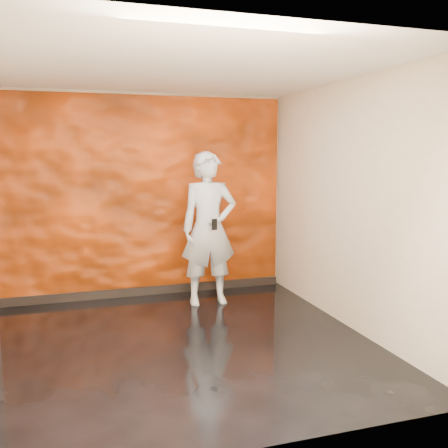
{
  "coord_description": "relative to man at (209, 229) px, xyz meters",
  "views": [
    {
      "loc": [
        -1.04,
        -4.91,
        1.98
      ],
      "look_at": [
        0.78,
        0.84,
        1.12
      ],
      "focal_mm": 40.0,
      "sensor_mm": 36.0,
      "label": 1
    }
  ],
  "objects": [
    {
      "name": "baseboard",
      "position": [
        -0.72,
        0.61,
        -0.94
      ],
      "size": [
        3.9,
        0.04,
        0.12
      ],
      "primitive_type": "cube",
      "color": "black",
      "rests_on": "ground"
    },
    {
      "name": "man",
      "position": [
        0.0,
        0.0,
        0.0
      ],
      "size": [
        0.75,
        0.5,
        2.0
      ],
      "primitive_type": "imported",
      "rotation": [
        0.0,
        0.0,
        -0.04
      ],
      "color": "#9BA1AA",
      "rests_on": "ground"
    },
    {
      "name": "room",
      "position": [
        -0.72,
        -1.31,
        0.4
      ],
      "size": [
        4.02,
        4.02,
        2.81
      ],
      "color": "black",
      "rests_on": "ground"
    },
    {
      "name": "phone",
      "position": [
        -0.01,
        -0.29,
        0.09
      ],
      "size": [
        0.08,
        0.04,
        0.14
      ],
      "primitive_type": "cube",
      "rotation": [
        0.0,
        0.0,
        0.38
      ],
      "color": "black",
      "rests_on": "man"
    },
    {
      "name": "feature_wall",
      "position": [
        -0.72,
        0.65,
        0.38
      ],
      "size": [
        3.9,
        0.06,
        2.75
      ],
      "primitive_type": "cube",
      "color": "#E54709",
      "rests_on": "ground"
    }
  ]
}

